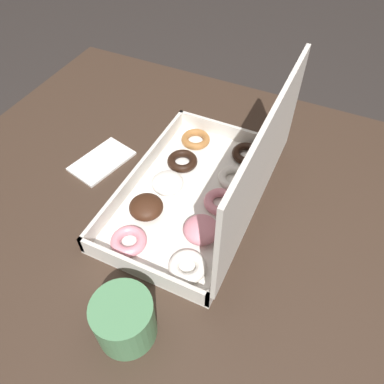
% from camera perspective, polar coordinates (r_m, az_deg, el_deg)
% --- Properties ---
extents(ground_plane, '(8.00, 8.00, 0.00)m').
position_cam_1_polar(ground_plane, '(1.44, -2.57, -21.67)').
color(ground_plane, '#2D2826').
extents(dining_table, '(0.95, 1.03, 0.77)m').
position_cam_1_polar(dining_table, '(0.85, -4.10, -6.65)').
color(dining_table, '#38281E').
rests_on(dining_table, ground_plane).
extents(donut_box, '(0.41, 0.26, 0.27)m').
position_cam_1_polar(donut_box, '(0.72, 2.26, 0.57)').
color(donut_box, silver).
rests_on(donut_box, dining_table).
extents(coffee_mug, '(0.09, 0.09, 0.09)m').
position_cam_1_polar(coffee_mug, '(0.60, -10.29, -18.54)').
color(coffee_mug, '#4C8456').
rests_on(coffee_mug, dining_table).
extents(paper_napkin, '(0.15, 0.11, 0.01)m').
position_cam_1_polar(paper_napkin, '(0.87, -13.57, 4.61)').
color(paper_napkin, white).
rests_on(paper_napkin, dining_table).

